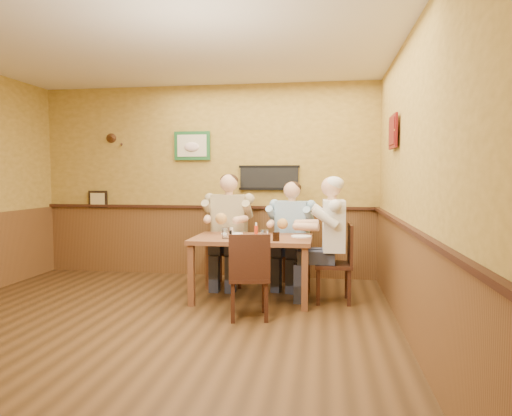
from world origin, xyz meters
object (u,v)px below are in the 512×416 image
Objects in this scene: salt_shaker at (232,232)px; chair_back_right at (292,253)px; diner_tan_shirt at (229,235)px; hot_sauce_bottle at (256,231)px; dining_table at (252,245)px; pepper_shaker at (231,234)px; chair_near_side at (249,275)px; cola_tumbler at (276,236)px; water_glass_left at (226,233)px; water_glass_mid at (265,235)px; diner_blue_polo at (292,239)px; diner_white_elder at (333,246)px; chair_right_end at (333,263)px; chair_back_left at (230,250)px.

chair_back_right is at bearing 41.91° from salt_shaker.
diner_tan_shirt is 8.04× the size of hot_sauce_bottle.
chair_back_right is 5.25× the size of hot_sauce_bottle.
dining_table is 8.35× the size of hot_sauce_bottle.
dining_table is 0.29m from pepper_shaker.
hot_sauce_bottle is 0.40m from salt_shaker.
chair_back_right is at bearing 59.63° from dining_table.
cola_tumbler is at bearing -130.78° from chair_near_side.
water_glass_left is 1.55× the size of pepper_shaker.
salt_shaker is at bearing 87.07° from water_glass_left.
chair_back_right is 6.81× the size of water_glass_left.
chair_near_side is 0.67× the size of diner_tan_shirt.
diner_tan_shirt reaches higher than water_glass_mid.
pepper_shaker is (-0.56, 0.22, -0.01)m from cola_tumbler.
chair_back_right is 1.08m from cola_tumbler.
dining_table is at bearing -107.65° from diner_blue_polo.
diner_blue_polo is 0.87m from diner_white_elder.
dining_table is 14.28× the size of salt_shaker.
diner_blue_polo is (-0.53, 0.70, 0.17)m from chair_right_end.
chair_back_left is at bearing 104.46° from salt_shaker.
chair_right_end reaches higher than hot_sauce_bottle.
pepper_shaker is (-1.20, -0.10, 0.33)m from chair_right_end.
cola_tumbler is at bearing -65.34° from chair_right_end.
salt_shaker is (-0.27, 0.10, 0.14)m from dining_table.
water_glass_left reaches higher than dining_table.
water_glass_mid is at bearing -89.92° from chair_back_right.
cola_tumbler is at bearing -42.81° from dining_table.
chair_right_end is at bearing -40.11° from diner_blue_polo.
water_glass_left is (-0.71, -0.89, 0.19)m from diner_blue_polo.
diner_blue_polo is 12.27× the size of cola_tumbler.
water_glass_mid reaches higher than cola_tumbler.
chair_near_side is at bearing -69.17° from chair_back_left.
diner_blue_polo reaches higher than dining_table.
water_glass_mid is at bearing -57.37° from diner_tan_shirt.
chair_back_left is 1.07× the size of chair_back_right.
chair_back_left is 7.34× the size of water_glass_mid.
diner_white_elder is at bearing 4.87° from pepper_shaker.
water_glass_left is at bearing -92.93° from salt_shaker.
water_glass_mid is (0.11, 0.39, 0.37)m from chair_near_side.
chair_back_left is 1.05× the size of chair_near_side.
diner_tan_shirt is (-0.42, 0.66, 0.02)m from dining_table.
chair_near_side is 0.68× the size of diner_white_elder.
diner_tan_shirt is at bearing -116.75° from diner_white_elder.
diner_tan_shirt is 1.21m from cola_tumbler.
chair_right_end is 1.25m from pepper_shaker.
chair_back_left reaches higher than dining_table.
chair_near_side is at bearing -51.42° from diner_white_elder.
chair_back_left is 1.02× the size of chair_right_end.
chair_back_right is 0.19m from diner_blue_polo.
diner_white_elder is at bearing -40.11° from chair_back_right.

